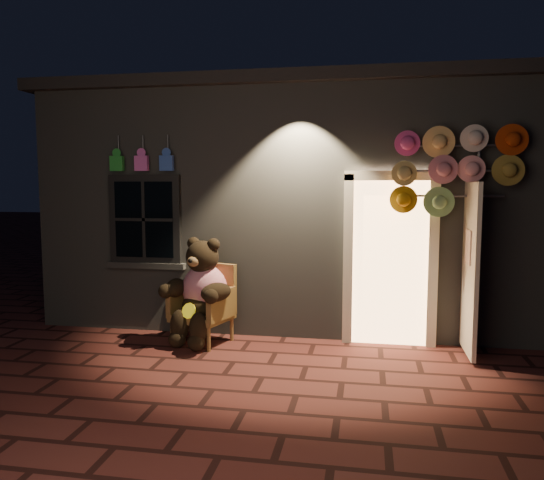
# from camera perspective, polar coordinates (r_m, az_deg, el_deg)

# --- Properties ---
(ground) EXTENTS (60.00, 60.00, 0.00)m
(ground) POSITION_cam_1_polar(r_m,az_deg,el_deg) (5.76, -1.08, -14.55)
(ground) COLOR #572621
(ground) RESTS_ON ground
(shop_building) EXTENTS (7.30, 5.95, 3.51)m
(shop_building) POSITION_cam_1_polar(r_m,az_deg,el_deg) (9.34, 3.70, 4.23)
(shop_building) COLOR slate
(shop_building) RESTS_ON ground
(wicker_armchair) EXTENTS (0.83, 0.79, 1.00)m
(wicker_armchair) POSITION_cam_1_polar(r_m,az_deg,el_deg) (6.92, -7.14, -6.77)
(wicker_armchair) COLOR #8D5E36
(wicker_armchair) RESTS_ON ground
(teddy_bear) EXTENTS (0.93, 0.86, 1.34)m
(teddy_bear) POSITION_cam_1_polar(r_m,az_deg,el_deg) (6.77, -7.68, -5.49)
(teddy_bear) COLOR #CA1544
(teddy_bear) RESTS_ON ground
(hat_rack) EXTENTS (1.53, 0.22, 2.70)m
(hat_rack) POSITION_cam_1_polar(r_m,az_deg,el_deg) (6.64, 18.75, 7.37)
(hat_rack) COLOR #59595E
(hat_rack) RESTS_ON ground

